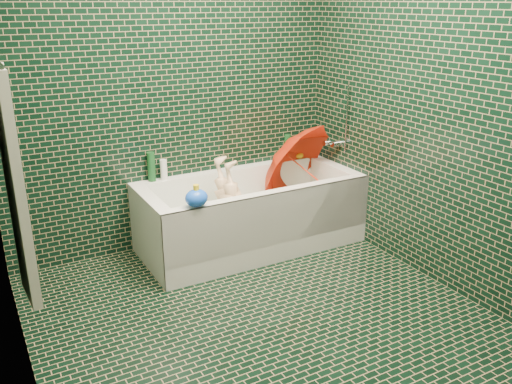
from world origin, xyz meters
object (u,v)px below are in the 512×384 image
umbrella (307,172)px  bath_toy (196,198)px  bathtub (252,221)px  rubber_duck (300,154)px  child (234,214)px

umbrella → bath_toy: (-1.11, -0.33, 0.08)m
umbrella → bath_toy: bearing=176.3°
bathtub → bath_toy: (-0.59, -0.32, 0.41)m
bathtub → rubber_duck: bearing=26.0°
bath_toy → rubber_duck: bearing=27.9°
child → umbrella: size_ratio=1.24×
bathtub → umbrella: (0.52, 0.00, 0.33)m
umbrella → bathtub: bearing=160.1°
rubber_duck → bath_toy: (-1.24, -0.64, 0.03)m
bathtub → child: 0.19m
bathtub → umbrella: umbrella is taller
bathtub → child: bearing=-171.7°
bathtub → bath_toy: bearing=-151.3°
bathtub → rubber_duck: (0.65, 0.32, 0.38)m
rubber_duck → bath_toy: bearing=-156.5°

